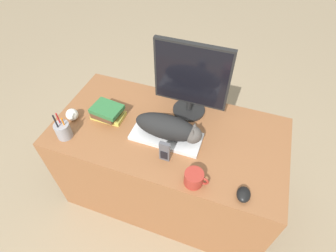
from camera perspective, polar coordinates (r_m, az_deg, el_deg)
ground_plane at (r=2.05m, az=-3.60°, el=-22.03°), size 12.00×12.00×0.00m
desk at (r=1.87m, az=0.04°, el=-8.38°), size 1.42×0.72×0.73m
keyboard at (r=1.54m, az=-0.38°, el=-2.30°), size 0.42×0.18×0.02m
cat at (r=1.47m, az=0.35°, el=-0.38°), size 0.39×0.14×0.15m
monitor at (r=1.54m, az=5.08°, el=10.18°), size 0.45×0.21×0.49m
computer_mouse at (r=1.37m, az=16.13°, el=-14.12°), size 0.07×0.09×0.04m
coffee_mug at (r=1.35m, az=5.73°, el=-11.26°), size 0.13×0.10×0.08m
pen_cup at (r=1.64m, az=-21.86°, el=-0.87°), size 0.09×0.09×0.19m
baseball at (r=1.73m, az=-20.15°, el=2.36°), size 0.08×0.08×0.08m
phone at (r=1.40m, az=-0.74°, el=-5.59°), size 0.06×0.02×0.14m
book_stack at (r=1.67m, az=-13.05°, el=2.97°), size 0.20×0.16×0.10m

